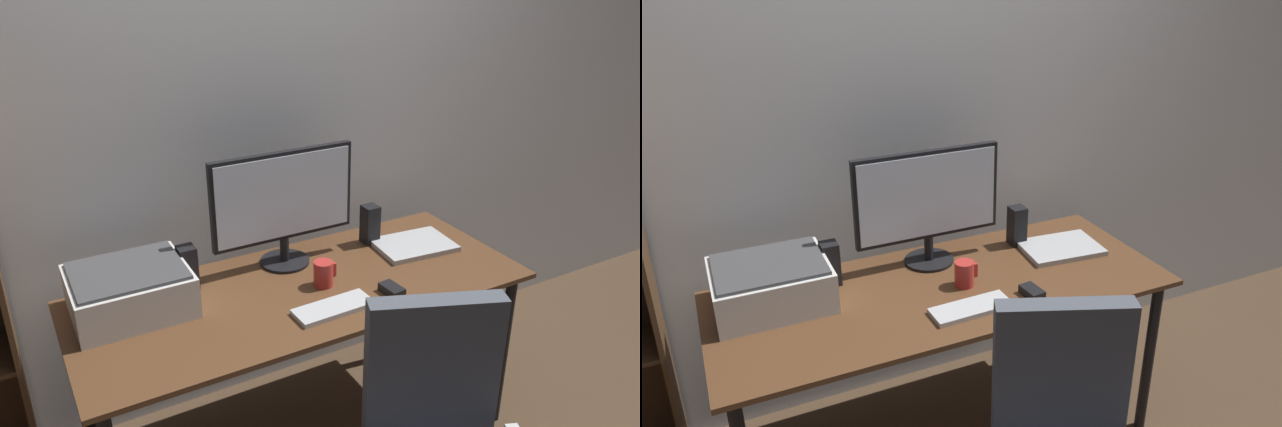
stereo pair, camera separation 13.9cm
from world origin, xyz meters
The scene contains 10 objects.
back_wall centered at (0.00, 0.52, 1.30)m, with size 6.40×0.10×2.60m, color silver.
desk centered at (0.00, 0.00, 0.66)m, with size 1.71×0.70×0.74m.
monitor centered at (0.03, 0.21, 1.01)m, with size 0.59×0.20×0.47m.
keyboard centered at (0.02, -0.20, 0.75)m, with size 0.29×0.11×0.02m, color #B7BABC.
mouse centered at (0.27, -0.20, 0.76)m, with size 0.06×0.10×0.03m, color black.
coffee_mug centered at (0.08, -0.03, 0.79)m, with size 0.09×0.07×0.10m.
laptop centered at (0.57, 0.07, 0.75)m, with size 0.32×0.23×0.02m, color #B7BABC.
speaker_left centered at (-0.37, 0.20, 0.82)m, with size 0.06×0.07×0.17m, color black.
speaker_right centered at (0.43, 0.20, 0.82)m, with size 0.06×0.07×0.17m, color black.
printer centered at (-0.60, 0.15, 0.82)m, with size 0.40×0.34×0.16m.
Camera 2 is at (-0.80, -1.87, 1.92)m, focal length 34.86 mm.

